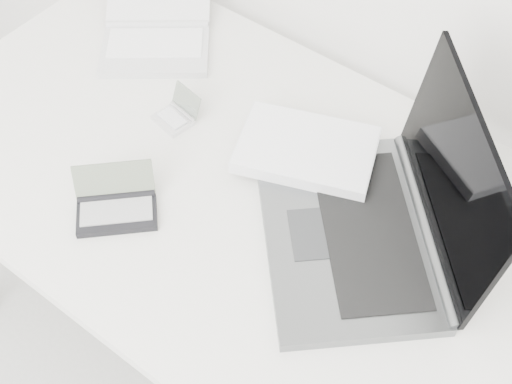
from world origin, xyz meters
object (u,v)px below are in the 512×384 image
Objects in this scene: desk at (281,220)px; laptop_large at (360,202)px; netbook_open_white at (156,35)px; palmtop_charcoal at (116,206)px.

desk is 0.17m from laptop_large.
desk is at bearing -60.47° from netbook_open_white.
palmtop_charcoal is (0.27, -0.41, -0.00)m from netbook_open_white.
netbook_open_white is (-0.51, 0.21, 0.06)m from desk.
netbook_open_white is at bearing -146.01° from laptop_large.
desk is 4.06× the size of netbook_open_white.
netbook_open_white is 0.49m from palmtop_charcoal.
desk is 0.56m from netbook_open_white.
palmtop_charcoal reaches higher than netbook_open_white.
laptop_large is 0.66m from netbook_open_white.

